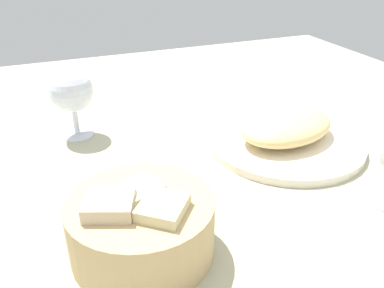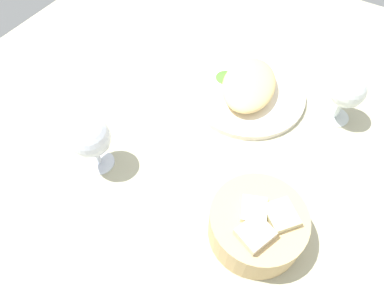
{
  "view_description": "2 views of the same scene",
  "coord_description": "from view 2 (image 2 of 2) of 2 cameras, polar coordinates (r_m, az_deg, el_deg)",
  "views": [
    {
      "loc": [
        24.49,
        52.2,
        34.39
      ],
      "look_at": [
        3.92,
        0.91,
        4.82
      ],
      "focal_mm": 37.88,
      "sensor_mm": 36.0,
      "label": 1
    },
    {
      "loc": [
        43.04,
        18.68,
        62.3
      ],
      "look_at": [
        7.82,
        -2.92,
        4.92
      ],
      "focal_mm": 32.72,
      "sensor_mm": 36.0,
      "label": 2
    }
  ],
  "objects": [
    {
      "name": "wine_glass_far",
      "position": [
        0.82,
        23.99,
        7.72
      ],
      "size": [
        7.6,
        7.6,
        12.47
      ],
      "color": "silver",
      "rests_on": "ground_plane"
    },
    {
      "name": "omelette",
      "position": [
        0.85,
        9.29,
        9.56
      ],
      "size": [
        20.65,
        16.28,
        4.68
      ],
      "primitive_type": "ellipsoid",
      "rotation": [
        0.0,
        0.0,
        0.24
      ],
      "color": "#ECCA82",
      "rests_on": "plate"
    },
    {
      "name": "plate",
      "position": [
        0.87,
        9.02,
        8.14
      ],
      "size": [
        27.55,
        27.55,
        1.4
      ],
      "primitive_type": "cylinder",
      "color": "white",
      "rests_on": "ground_plane"
    },
    {
      "name": "ground_plane",
      "position": [
        0.79,
        4.79,
        0.52
      ],
      "size": [
        140.0,
        140.0,
        2.0
      ],
      "primitive_type": "cube",
      "color": "#AFAC8D"
    },
    {
      "name": "wine_glass_near",
      "position": [
        0.7,
        -16.15,
        0.77
      ],
      "size": [
        7.86,
        7.86,
        12.8
      ],
      "color": "silver",
      "rests_on": "ground_plane"
    },
    {
      "name": "bread_basket",
      "position": [
        0.64,
        10.63,
        -12.86
      ],
      "size": [
        17.01,
        17.01,
        9.03
      ],
      "color": "tan",
      "rests_on": "ground_plane"
    },
    {
      "name": "lettuce_garnish",
      "position": [
        0.88,
        5.57,
        11.05
      ],
      "size": [
        5.07,
        5.07,
        1.39
      ],
      "primitive_type": "cone",
      "color": "#4C7D2E",
      "rests_on": "plate"
    }
  ]
}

